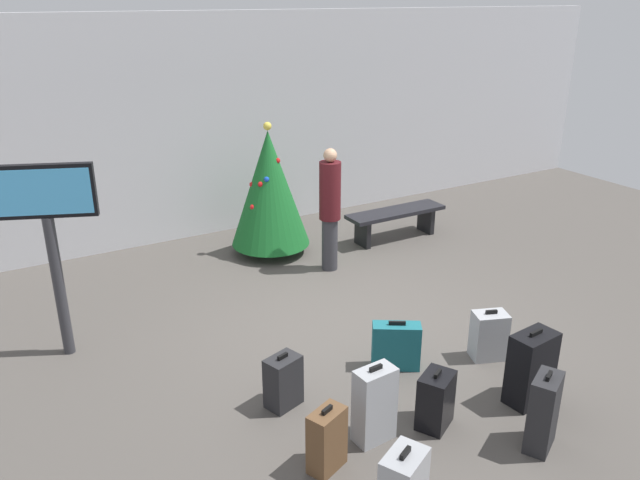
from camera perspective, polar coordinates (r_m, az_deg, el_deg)
name	(u,v)px	position (r m, az deg, el deg)	size (l,w,h in m)	color
ground_plane	(356,327)	(7.49, 3.27, -7.94)	(16.00, 16.00, 0.00)	#514C47
back_wall	(222,126)	(10.23, -8.88, 10.25)	(16.00, 0.20, 3.45)	silver
holiday_tree	(269,188)	(9.26, -4.64, 4.70)	(1.17, 1.17, 1.99)	#4C3319
flight_info_kiosk	(48,223)	(6.91, -23.48, 1.46)	(0.97, 0.45, 2.12)	#333338
waiting_bench	(396,217)	(10.05, 6.90, 2.09)	(1.67, 0.44, 0.48)	black
traveller_0	(330,207)	(8.66, 0.91, 3.05)	(0.38, 0.38, 1.75)	#333338
suitcase_0	(283,382)	(6.07, -3.36, -12.74)	(0.38, 0.31, 0.56)	#232326
suitcase_1	(543,413)	(5.85, 19.65, -14.57)	(0.40, 0.34, 0.74)	#232326
suitcase_2	(396,346)	(6.67, 6.93, -9.54)	(0.53, 0.43, 0.54)	#19606B
suitcase_3	(489,336)	(7.02, 15.11, -8.39)	(0.42, 0.36, 0.57)	#9EA0A5
suitcase_5	(436,400)	(5.91, 10.47, -14.15)	(0.42, 0.39, 0.57)	black
suitcase_6	(531,368)	(6.39, 18.65, -10.98)	(0.47, 0.31, 0.77)	black
suitcase_7	(327,440)	(5.36, 0.63, -17.74)	(0.37, 0.30, 0.60)	brown
suitcase_8	(374,405)	(5.63, 4.98, -14.71)	(0.37, 0.23, 0.75)	#9EA0A5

